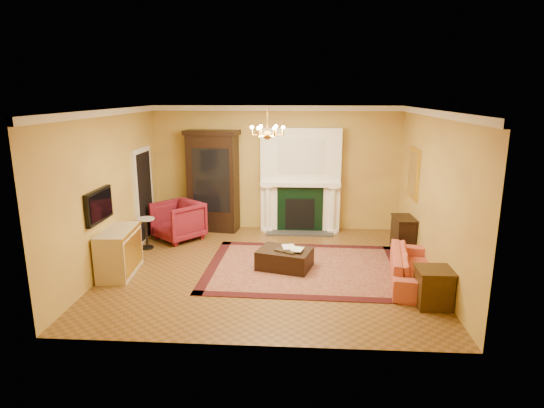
# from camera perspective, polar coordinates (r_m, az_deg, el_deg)

# --- Properties ---
(floor) EXTENTS (6.00, 5.50, 0.02)m
(floor) POSITION_cam_1_polar(r_m,az_deg,el_deg) (8.83, -0.54, -8.16)
(floor) COLOR brown
(floor) RESTS_ON ground
(ceiling) EXTENTS (6.00, 5.50, 0.02)m
(ceiling) POSITION_cam_1_polar(r_m,az_deg,el_deg) (8.20, -0.59, 11.83)
(ceiling) COLOR white
(ceiling) RESTS_ON wall_back
(wall_back) EXTENTS (6.00, 0.02, 3.00)m
(wall_back) POSITION_cam_1_polar(r_m,az_deg,el_deg) (11.09, 0.50, 4.49)
(wall_back) COLOR gold
(wall_back) RESTS_ON floor
(wall_front) EXTENTS (6.00, 0.02, 3.00)m
(wall_front) POSITION_cam_1_polar(r_m,az_deg,el_deg) (5.73, -2.62, -4.42)
(wall_front) COLOR gold
(wall_front) RESTS_ON floor
(wall_left) EXTENTS (0.02, 5.50, 3.00)m
(wall_left) POSITION_cam_1_polar(r_m,az_deg,el_deg) (9.11, -19.80, 1.63)
(wall_left) COLOR gold
(wall_left) RESTS_ON floor
(wall_right) EXTENTS (0.02, 5.50, 3.00)m
(wall_right) POSITION_cam_1_polar(r_m,az_deg,el_deg) (8.70, 19.63, 1.10)
(wall_right) COLOR gold
(wall_right) RESTS_ON floor
(fireplace) EXTENTS (1.90, 0.70, 2.50)m
(fireplace) POSITION_cam_1_polar(r_m,az_deg,el_deg) (10.94, 3.59, 2.71)
(fireplace) COLOR white
(fireplace) RESTS_ON wall_back
(crown_molding) EXTENTS (6.00, 5.50, 0.12)m
(crown_molding) POSITION_cam_1_polar(r_m,az_deg,el_deg) (9.15, -0.13, 11.59)
(crown_molding) COLOR white
(crown_molding) RESTS_ON ceiling
(doorway) EXTENTS (0.08, 1.05, 2.10)m
(doorway) POSITION_cam_1_polar(r_m,az_deg,el_deg) (10.73, -15.79, 1.18)
(doorway) COLOR silver
(doorway) RESTS_ON wall_left
(tv_panel) EXTENTS (0.09, 0.95, 0.58)m
(tv_panel) POSITION_cam_1_polar(r_m,az_deg,el_deg) (8.59, -20.89, -0.20)
(tv_panel) COLOR black
(tv_panel) RESTS_ON wall_left
(gilt_mirror) EXTENTS (0.06, 0.76, 1.05)m
(gilt_mirror) POSITION_cam_1_polar(r_m,az_deg,el_deg) (9.99, 17.33, 3.71)
(gilt_mirror) COLOR yellow
(gilt_mirror) RESTS_ON wall_right
(chandelier) EXTENTS (0.63, 0.55, 0.53)m
(chandelier) POSITION_cam_1_polar(r_m,az_deg,el_deg) (8.22, -0.58, 9.03)
(chandelier) COLOR gold
(chandelier) RESTS_ON ceiling
(oriental_rug) EXTENTS (3.83, 2.92, 0.02)m
(oriental_rug) POSITION_cam_1_polar(r_m,az_deg,el_deg) (8.86, 4.13, -8.00)
(oriental_rug) COLOR #4E1015
(oriental_rug) RESTS_ON floor
(china_cabinet) EXTENTS (1.23, 0.68, 2.33)m
(china_cabinet) POSITION_cam_1_polar(r_m,az_deg,el_deg) (11.07, -7.38, 2.60)
(china_cabinet) COLOR black
(china_cabinet) RESTS_ON floor
(wingback_armchair) EXTENTS (1.29, 1.28, 0.97)m
(wingback_armchair) POSITION_cam_1_polar(r_m,az_deg,el_deg) (10.60, -11.70, -1.85)
(wingback_armchair) COLOR maroon
(wingback_armchair) RESTS_ON floor
(pedestal_table) EXTENTS (0.38, 0.38, 0.68)m
(pedestal_table) POSITION_cam_1_polar(r_m,az_deg,el_deg) (10.17, -15.49, -3.28)
(pedestal_table) COLOR black
(pedestal_table) RESTS_ON floor
(commode) EXTENTS (0.63, 1.19, 0.86)m
(commode) POSITION_cam_1_polar(r_m,az_deg,el_deg) (8.91, -18.64, -5.70)
(commode) COLOR #C8B792
(commode) RESTS_ON floor
(coral_sofa) EXTENTS (0.87, 2.00, 0.75)m
(coral_sofa) POSITION_cam_1_polar(r_m,az_deg,el_deg) (8.45, 17.39, -7.03)
(coral_sofa) COLOR #C1573D
(coral_sofa) RESTS_ON floor
(end_table) EXTENTS (0.52, 0.52, 0.59)m
(end_table) POSITION_cam_1_polar(r_m,az_deg,el_deg) (7.70, 19.58, -9.95)
(end_table) COLOR #3A250F
(end_table) RESTS_ON floor
(console_table) EXTENTS (0.41, 0.68, 0.74)m
(console_table) POSITION_cam_1_polar(r_m,az_deg,el_deg) (9.97, 16.13, -3.82)
(console_table) COLOR black
(console_table) RESTS_ON floor
(leather_ottoman) EXTENTS (1.14, 0.95, 0.37)m
(leather_ottoman) POSITION_cam_1_polar(r_m,az_deg,el_deg) (8.77, 1.61, -6.86)
(leather_ottoman) COLOR black
(leather_ottoman) RESTS_ON oriental_rug
(ottoman_tray) EXTENTS (0.52, 0.48, 0.03)m
(ottoman_tray) POSITION_cam_1_polar(r_m,az_deg,el_deg) (8.64, 1.99, -5.79)
(ottoman_tray) COLOR black
(ottoman_tray) RESTS_ON leather_ottoman
(book_a) EXTENTS (0.24, 0.07, 0.32)m
(book_a) POSITION_cam_1_polar(r_m,az_deg,el_deg) (8.64, 1.34, -4.58)
(book_a) COLOR gray
(book_a) RESTS_ON ottoman_tray
(book_b) EXTENTS (0.21, 0.07, 0.29)m
(book_b) POSITION_cam_1_polar(r_m,az_deg,el_deg) (8.58, 2.52, -4.82)
(book_b) COLOR gray
(book_b) RESTS_ON ottoman_tray
(topiary_left) EXTENTS (0.17, 0.17, 0.46)m
(topiary_left) POSITION_cam_1_polar(r_m,az_deg,el_deg) (10.87, -0.17, 4.21)
(topiary_left) COLOR gray
(topiary_left) RESTS_ON fireplace
(topiary_right) EXTENTS (0.17, 0.17, 0.45)m
(topiary_right) POSITION_cam_1_polar(r_m,az_deg,el_deg) (10.87, 7.24, 4.08)
(topiary_right) COLOR gray
(topiary_right) RESTS_ON fireplace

